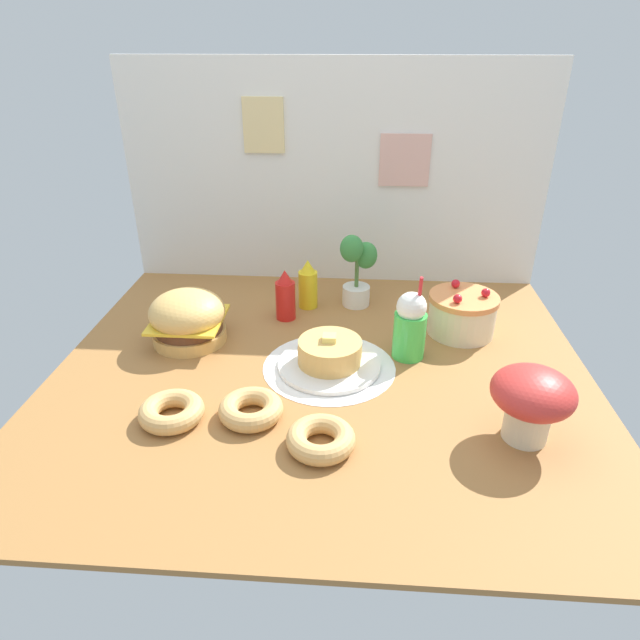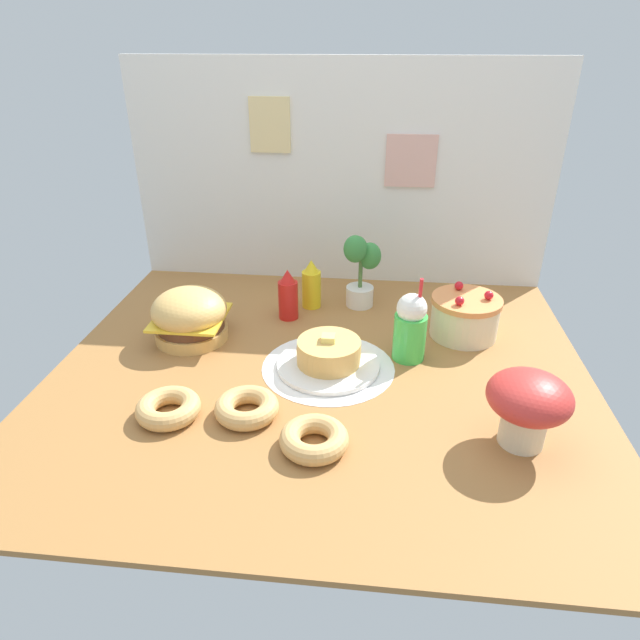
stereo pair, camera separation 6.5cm
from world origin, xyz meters
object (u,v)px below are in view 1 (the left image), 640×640
(layer_cake, at_px, (462,314))
(donut_chocolate, at_px, (251,409))
(donut_pink_glaze, at_px, (172,411))
(mushroom_stool, at_px, (532,398))
(cream_soda_cup, at_px, (410,326))
(pancake_stack, at_px, (330,356))
(burger, at_px, (188,318))
(mustard_bottle, at_px, (308,285))
(donut_vanilla, at_px, (321,439))
(potted_plant, at_px, (356,267))
(ketchup_bottle, at_px, (285,296))

(layer_cake, relative_size, donut_chocolate, 1.34)
(donut_pink_glaze, xyz_separation_m, mushroom_stool, (1.08, -0.01, 0.11))
(cream_soda_cup, bearing_deg, donut_pink_glaze, -150.13)
(pancake_stack, bearing_deg, layer_cake, 30.36)
(burger, relative_size, mustard_bottle, 1.33)
(layer_cake, height_order, donut_vanilla, layer_cake)
(layer_cake, relative_size, donut_vanilla, 1.34)
(burger, relative_size, layer_cake, 1.06)
(donut_pink_glaze, xyz_separation_m, potted_plant, (0.56, 0.87, 0.15))
(pancake_stack, height_order, donut_pink_glaze, pancake_stack)
(mushroom_stool, bearing_deg, cream_soda_cup, 125.11)
(mustard_bottle, distance_m, donut_chocolate, 0.82)
(mushroom_stool, bearing_deg, pancake_stack, 150.21)
(potted_plant, bearing_deg, mushroom_stool, -59.55)
(potted_plant, xyz_separation_m, mushroom_stool, (0.52, -0.88, -0.04))
(donut_vanilla, bearing_deg, burger, 133.24)
(pancake_stack, relative_size, potted_plant, 1.11)
(burger, relative_size, cream_soda_cup, 0.88)
(mustard_bottle, bearing_deg, ketchup_bottle, -125.26)
(burger, distance_m, layer_cake, 1.09)
(layer_cake, xyz_separation_m, donut_pink_glaze, (-0.99, -0.64, -0.05))
(ketchup_bottle, xyz_separation_m, cream_soda_cup, (0.50, -0.28, 0.03))
(layer_cake, bearing_deg, ketchup_bottle, 173.93)
(donut_chocolate, bearing_deg, potted_plant, 69.37)
(mustard_bottle, xyz_separation_m, potted_plant, (0.21, 0.04, 0.08))
(burger, height_order, pancake_stack, burger)
(donut_chocolate, bearing_deg, mushroom_stool, -2.60)
(pancake_stack, distance_m, mustard_bottle, 0.52)
(mustard_bottle, bearing_deg, donut_vanilla, -82.60)
(ketchup_bottle, bearing_deg, donut_vanilla, -75.84)
(layer_cake, bearing_deg, potted_plant, 151.35)
(cream_soda_cup, xyz_separation_m, donut_chocolate, (-0.52, -0.41, -0.10))
(pancake_stack, xyz_separation_m, layer_cake, (0.52, 0.30, 0.03))
(ketchup_bottle, xyz_separation_m, donut_pink_glaze, (-0.27, -0.72, -0.07))
(pancake_stack, relative_size, cream_soda_cup, 1.13)
(pancake_stack, distance_m, donut_chocolate, 0.39)
(donut_vanilla, bearing_deg, potted_plant, 84.82)
(burger, distance_m, donut_vanilla, 0.82)
(cream_soda_cup, xyz_separation_m, potted_plant, (-0.20, 0.43, 0.05))
(cream_soda_cup, xyz_separation_m, donut_pink_glaze, (-0.77, -0.44, -0.10))
(mustard_bottle, xyz_separation_m, donut_pink_glaze, (-0.35, -0.84, -0.07))
(layer_cake, height_order, cream_soda_cup, cream_soda_cup)
(donut_pink_glaze, relative_size, donut_vanilla, 1.00)
(burger, height_order, donut_pink_glaze, burger)
(pancake_stack, height_order, mustard_bottle, mustard_bottle)
(layer_cake, relative_size, ketchup_bottle, 1.25)
(mustard_bottle, relative_size, mushroom_stool, 0.91)
(cream_soda_cup, bearing_deg, donut_vanilla, -118.42)
(cream_soda_cup, bearing_deg, mushroom_stool, -54.89)
(pancake_stack, relative_size, layer_cake, 1.36)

